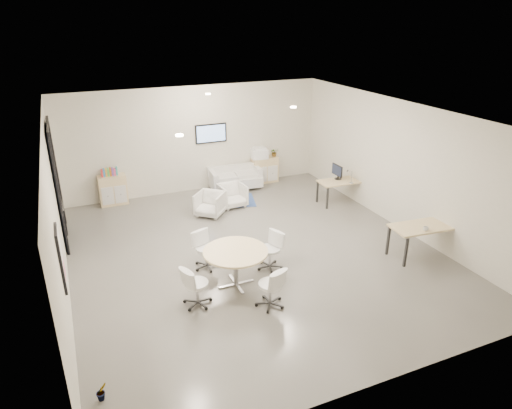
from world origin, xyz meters
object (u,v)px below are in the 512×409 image
object	(u,v)px
armchair_left	(210,203)
desk_front	(422,229)
armchair_right	(232,194)
loveseat	(235,179)
round_table	(236,254)
desk_rear	(341,183)
sideboard_left	(113,190)
sideboard_right	(265,170)

from	to	relation	value
armchair_left	desk_front	distance (m)	5.46
desk_front	armchair_right	bearing A→B (deg)	128.50
loveseat	round_table	size ratio (longest dim) A/B	1.28
desk_rear	desk_front	size ratio (longest dim) A/B	0.90
sideboard_left	armchair_right	size ratio (longest dim) A/B	1.21
loveseat	sideboard_right	bearing A→B (deg)	13.87
desk_rear	loveseat	bearing A→B (deg)	138.85
loveseat	round_table	world-z (taller)	round_table
armchair_left	desk_rear	world-z (taller)	armchair_left
loveseat	desk_rear	xyz separation A→B (m)	(2.40, -2.29, 0.28)
sideboard_right	desk_rear	xyz separation A→B (m)	(1.29, -2.47, 0.18)
loveseat	armchair_right	size ratio (longest dim) A/B	2.32
loveseat	desk_rear	size ratio (longest dim) A/B	1.27
desk_front	sideboard_left	bearing A→B (deg)	140.65
sideboard_left	loveseat	distance (m)	3.69
sideboard_right	sideboard_left	bearing A→B (deg)	179.97
armchair_left	round_table	xyz separation A→B (m)	(-0.60, -3.55, 0.35)
sideboard_left	sideboard_right	bearing A→B (deg)	-0.03
armchair_left	desk_rear	distance (m)	3.83
sideboard_right	desk_rear	distance (m)	2.79
sideboard_left	loveseat	size ratio (longest dim) A/B	0.52
sideboard_right	armchair_left	world-z (taller)	sideboard_right
armchair_right	desk_rear	bearing A→B (deg)	-22.70
armchair_right	armchair_left	bearing A→B (deg)	-159.75
sideboard_left	desk_front	xyz separation A→B (m)	(6.00, -5.88, 0.22)
armchair_right	desk_front	xyz separation A→B (m)	(2.89, -4.39, 0.30)
sideboard_right	armchair_right	distance (m)	2.25
desk_front	loveseat	bearing A→B (deg)	117.20
armchair_left	armchair_right	xyz separation A→B (m)	(0.80, 0.37, -0.00)
sideboard_left	desk_front	distance (m)	8.40
loveseat	round_table	distance (m)	5.61
sideboard_right	desk_rear	world-z (taller)	sideboard_right
loveseat	round_table	xyz separation A→B (m)	(-1.97, -5.23, 0.38)
loveseat	armchair_left	bearing A→B (deg)	-124.29
sideboard_right	loveseat	bearing A→B (deg)	-171.02
sideboard_right	desk_rear	size ratio (longest dim) A/B	0.64
sideboard_right	round_table	size ratio (longest dim) A/B	0.65
armchair_right	desk_rear	world-z (taller)	armchair_right
desk_rear	round_table	xyz separation A→B (m)	(-4.38, -2.94, 0.11)
sideboard_right	loveseat	size ratio (longest dim) A/B	0.50
armchair_left	round_table	size ratio (longest dim) A/B	0.56
sideboard_left	desk_front	world-z (taller)	sideboard_left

